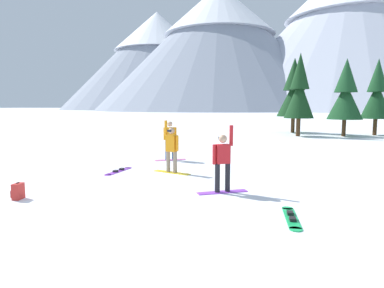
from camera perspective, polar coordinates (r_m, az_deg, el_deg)
ground_plane at (r=10.57m, az=-13.91°, el=-7.59°), size 800.00×800.00×0.00m
snowboarder_foreground at (r=9.76m, az=5.30°, el=-2.96°), size 1.43×1.07×1.99m
snowboarder_midground at (r=12.62m, az=-3.54°, el=-0.76°), size 1.59×0.67×2.00m
snowboarder_background at (r=15.61m, az=-3.79°, el=0.77°), size 1.38×1.05×1.83m
loose_snowboard_near_left at (r=13.31m, az=-12.51°, el=-4.54°), size 0.33×1.76×0.09m
loose_snowboard_far_spare at (r=8.05m, az=16.72°, el=-12.01°), size 0.52×1.72×0.09m
backpack_red at (r=10.35m, az=-27.78°, el=-7.24°), size 0.31×0.35×0.47m
pine_tree_broad at (r=33.17m, az=29.22°, el=7.56°), size 2.52×2.52×6.63m
pine_tree_leaning at (r=29.48m, az=18.01°, el=8.64°), size 2.44×2.44×6.96m
pine_tree_short at (r=33.44m, az=17.13°, el=8.53°), size 3.12×3.12×7.10m
pine_tree_young at (r=30.91m, az=24.91°, el=7.80°), size 2.85×2.85×6.51m
peak_central_summit at (r=260.87m, az=-6.00°, el=14.31°), size 142.82×142.82×72.69m
peak_north_spur at (r=206.76m, az=4.68°, el=16.48°), size 146.20×146.20×73.33m
peak_east_ridge at (r=221.37m, az=25.56°, el=16.99°), size 164.56×164.56×86.25m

